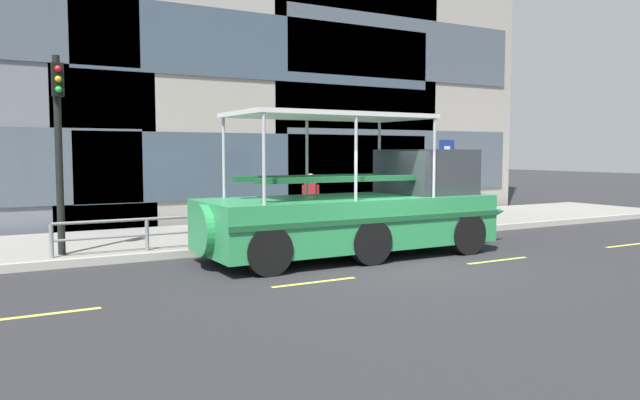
# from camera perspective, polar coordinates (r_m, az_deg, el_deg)

# --- Properties ---
(ground_plane) EXTENTS (120.00, 120.00, 0.00)m
(ground_plane) POSITION_cam_1_polar(r_m,az_deg,el_deg) (13.83, 6.54, -5.90)
(ground_plane) COLOR #2B2B2D
(sidewalk) EXTENTS (32.00, 4.80, 0.18)m
(sidewalk) POSITION_cam_1_polar(r_m,az_deg,el_deg) (18.58, -3.71, -2.95)
(sidewalk) COLOR gray
(sidewalk) RESTS_ON ground_plane
(curb_edge) EXTENTS (32.00, 0.18, 0.18)m
(curb_edge) POSITION_cam_1_polar(r_m,az_deg,el_deg) (16.40, 0.11, -3.93)
(curb_edge) COLOR #B2ADA3
(curb_edge) RESTS_ON ground_plane
(lane_centreline) EXTENTS (25.80, 0.12, 0.01)m
(lane_centreline) POSITION_cam_1_polar(r_m,az_deg,el_deg) (13.17, 8.72, -6.43)
(lane_centreline) COLOR #DBD64C
(lane_centreline) RESTS_ON ground_plane
(curb_guardrail) EXTENTS (12.46, 0.09, 0.77)m
(curb_guardrail) POSITION_cam_1_polar(r_m,az_deg,el_deg) (16.44, -1.60, -1.73)
(curb_guardrail) COLOR gray
(curb_guardrail) RESTS_ON sidewalk
(traffic_light_pole) EXTENTS (0.24, 0.46, 4.42)m
(traffic_light_pole) POSITION_cam_1_polar(r_m,az_deg,el_deg) (14.85, -22.98, 5.51)
(traffic_light_pole) COLOR black
(traffic_light_pole) RESTS_ON sidewalk
(parking_sign) EXTENTS (0.60, 0.12, 2.68)m
(parking_sign) POSITION_cam_1_polar(r_m,az_deg,el_deg) (20.15, 11.54, 3.00)
(parking_sign) COLOR #4C4F54
(parking_sign) RESTS_ON sidewalk
(duck_tour_boat) EXTENTS (8.80, 2.60, 3.36)m
(duck_tour_boat) POSITION_cam_1_polar(r_m,az_deg,el_deg) (14.89, 4.36, -0.93)
(duck_tour_boat) COLOR #2D9351
(duck_tour_boat) RESTS_ON ground_plane
(pedestrian_near_bow) EXTENTS (0.45, 0.31, 1.72)m
(pedestrian_near_bow) POSITION_cam_1_polar(r_m,az_deg,el_deg) (19.21, 7.99, 0.64)
(pedestrian_near_bow) COLOR #47423D
(pedestrian_near_bow) RESTS_ON sidewalk
(pedestrian_mid_left) EXTENTS (0.39, 0.35, 1.70)m
(pedestrian_mid_left) POSITION_cam_1_polar(r_m,az_deg,el_deg) (17.30, -0.87, 0.23)
(pedestrian_mid_left) COLOR #1E2338
(pedestrian_mid_left) RESTS_ON sidewalk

